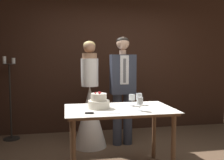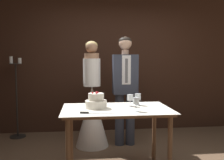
{
  "view_description": "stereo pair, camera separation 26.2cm",
  "coord_description": "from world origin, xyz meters",
  "px_view_note": "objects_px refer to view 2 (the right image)",
  "views": [
    {
      "loc": [
        -0.91,
        -2.91,
        1.44
      ],
      "look_at": [
        -0.24,
        0.6,
        1.13
      ],
      "focal_mm": 40.0,
      "sensor_mm": 36.0,
      "label": 1
    },
    {
      "loc": [
        -0.65,
        -2.95,
        1.44
      ],
      "look_at": [
        -0.24,
        0.6,
        1.13
      ],
      "focal_mm": 40.0,
      "sensor_mm": 36.0,
      "label": 2
    }
  ],
  "objects_px": {
    "tiered_cake": "(96,102)",
    "candle_stand": "(17,101)",
    "wine_glass_near": "(138,97)",
    "cake_table": "(116,116)",
    "groom": "(125,85)",
    "wine_glass_far": "(136,101)",
    "cake_knife": "(91,113)",
    "bride": "(92,108)",
    "wine_glass_middle": "(130,98)"
  },
  "relations": [
    {
      "from": "groom",
      "to": "tiered_cake",
      "type": "bearing_deg",
      "value": -119.36
    },
    {
      "from": "groom",
      "to": "cake_knife",
      "type": "bearing_deg",
      "value": -115.88
    },
    {
      "from": "groom",
      "to": "candle_stand",
      "type": "height_order",
      "value": "groom"
    },
    {
      "from": "groom",
      "to": "candle_stand",
      "type": "xyz_separation_m",
      "value": [
        -1.9,
        0.62,
        -0.34
      ]
    },
    {
      "from": "wine_glass_near",
      "to": "wine_glass_middle",
      "type": "distance_m",
      "value": 0.13
    },
    {
      "from": "wine_glass_middle",
      "to": "groom",
      "type": "relative_size",
      "value": 0.09
    },
    {
      "from": "wine_glass_near",
      "to": "groom",
      "type": "xyz_separation_m",
      "value": [
        -0.04,
        0.8,
        0.08
      ]
    },
    {
      "from": "cake_knife",
      "to": "tiered_cake",
      "type": "bearing_deg",
      "value": 85.99
    },
    {
      "from": "wine_glass_middle",
      "to": "wine_glass_far",
      "type": "distance_m",
      "value": 0.32
    },
    {
      "from": "cake_table",
      "to": "candle_stand",
      "type": "distance_m",
      "value": 2.28
    },
    {
      "from": "wine_glass_far",
      "to": "groom",
      "type": "xyz_separation_m",
      "value": [
        0.07,
        1.18,
        0.07
      ]
    },
    {
      "from": "candle_stand",
      "to": "wine_glass_middle",
      "type": "bearing_deg",
      "value": -39.22
    },
    {
      "from": "cake_table",
      "to": "bride",
      "type": "height_order",
      "value": "bride"
    },
    {
      "from": "cake_knife",
      "to": "wine_glass_near",
      "type": "relative_size",
      "value": 2.57
    },
    {
      "from": "wine_glass_near",
      "to": "wine_glass_far",
      "type": "relative_size",
      "value": 0.94
    },
    {
      "from": "cake_knife",
      "to": "bride",
      "type": "xyz_separation_m",
      "value": [
        0.06,
        1.24,
        -0.2
      ]
    },
    {
      "from": "cake_table",
      "to": "bride",
      "type": "distance_m",
      "value": 1.02
    },
    {
      "from": "cake_table",
      "to": "wine_glass_middle",
      "type": "distance_m",
      "value": 0.31
    },
    {
      "from": "wine_glass_far",
      "to": "bride",
      "type": "xyz_separation_m",
      "value": [
        -0.48,
        1.18,
        -0.31
      ]
    },
    {
      "from": "bride",
      "to": "candle_stand",
      "type": "bearing_deg",
      "value": 155.31
    },
    {
      "from": "cake_table",
      "to": "tiered_cake",
      "type": "xyz_separation_m",
      "value": [
        -0.25,
        0.05,
        0.18
      ]
    },
    {
      "from": "tiered_cake",
      "to": "bride",
      "type": "xyz_separation_m",
      "value": [
        -0.02,
        0.93,
        -0.27
      ]
    },
    {
      "from": "cake_table",
      "to": "tiered_cake",
      "type": "bearing_deg",
      "value": 169.82
    },
    {
      "from": "wine_glass_near",
      "to": "wine_glass_far",
      "type": "distance_m",
      "value": 0.4
    },
    {
      "from": "cake_knife",
      "to": "wine_glass_far",
      "type": "distance_m",
      "value": 0.55
    },
    {
      "from": "wine_glass_middle",
      "to": "cake_knife",
      "type": "bearing_deg",
      "value": -144.19
    },
    {
      "from": "wine_glass_far",
      "to": "cake_table",
      "type": "bearing_deg",
      "value": 135.13
    },
    {
      "from": "wine_glass_far",
      "to": "bride",
      "type": "relative_size",
      "value": 0.1
    },
    {
      "from": "cake_table",
      "to": "cake_knife",
      "type": "relative_size",
      "value": 3.37
    },
    {
      "from": "tiered_cake",
      "to": "candle_stand",
      "type": "relative_size",
      "value": 0.18
    },
    {
      "from": "tiered_cake",
      "to": "candle_stand",
      "type": "xyz_separation_m",
      "value": [
        -1.37,
        1.56,
        -0.24
      ]
    },
    {
      "from": "tiered_cake",
      "to": "cake_table",
      "type": "bearing_deg",
      "value": -10.18
    },
    {
      "from": "bride",
      "to": "groom",
      "type": "height_order",
      "value": "groom"
    },
    {
      "from": "groom",
      "to": "wine_glass_far",
      "type": "bearing_deg",
      "value": -93.26
    },
    {
      "from": "wine_glass_far",
      "to": "candle_stand",
      "type": "xyz_separation_m",
      "value": [
        -1.83,
        1.81,
        -0.28
      ]
    },
    {
      "from": "wine_glass_middle",
      "to": "groom",
      "type": "bearing_deg",
      "value": 84.95
    },
    {
      "from": "wine_glass_middle",
      "to": "wine_glass_far",
      "type": "relative_size",
      "value": 0.93
    },
    {
      "from": "wine_glass_near",
      "to": "bride",
      "type": "relative_size",
      "value": 0.09
    },
    {
      "from": "tiered_cake",
      "to": "bride",
      "type": "bearing_deg",
      "value": 91.23
    },
    {
      "from": "cake_table",
      "to": "tiered_cake",
      "type": "distance_m",
      "value": 0.31
    },
    {
      "from": "cake_table",
      "to": "groom",
      "type": "height_order",
      "value": "groom"
    },
    {
      "from": "tiered_cake",
      "to": "wine_glass_middle",
      "type": "relative_size",
      "value": 1.76
    },
    {
      "from": "tiered_cake",
      "to": "wine_glass_far",
      "type": "distance_m",
      "value": 0.52
    },
    {
      "from": "tiered_cake",
      "to": "wine_glass_near",
      "type": "height_order",
      "value": "tiered_cake"
    },
    {
      "from": "wine_glass_near",
      "to": "cake_table",
      "type": "bearing_deg",
      "value": -150.16
    },
    {
      "from": "tiered_cake",
      "to": "groom",
      "type": "height_order",
      "value": "groom"
    },
    {
      "from": "cake_knife",
      "to": "bride",
      "type": "distance_m",
      "value": 1.26
    },
    {
      "from": "cake_knife",
      "to": "candle_stand",
      "type": "bearing_deg",
      "value": 134.8
    },
    {
      "from": "cake_knife",
      "to": "groom",
      "type": "relative_size",
      "value": 0.22
    },
    {
      "from": "cake_table",
      "to": "wine_glass_near",
      "type": "bearing_deg",
      "value": 29.84
    }
  ]
}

